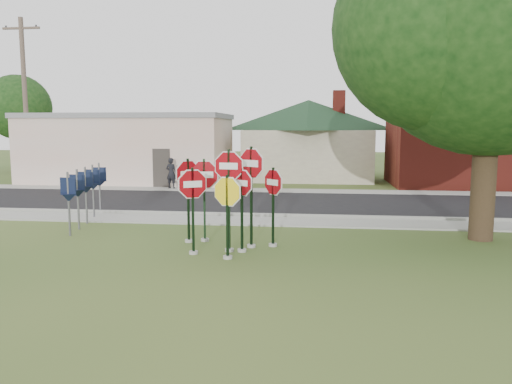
# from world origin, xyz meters

# --- Properties ---
(ground) EXTENTS (120.00, 120.00, 0.00)m
(ground) POSITION_xyz_m (0.00, 0.00, 0.00)
(ground) COLOR #2E4A1C
(ground) RESTS_ON ground
(sidewalk_near) EXTENTS (60.00, 1.60, 0.06)m
(sidewalk_near) POSITION_xyz_m (0.00, 5.50, 0.03)
(sidewalk_near) COLOR gray
(sidewalk_near) RESTS_ON ground
(road) EXTENTS (60.00, 7.00, 0.04)m
(road) POSITION_xyz_m (0.00, 10.00, 0.02)
(road) COLOR black
(road) RESTS_ON ground
(sidewalk_far) EXTENTS (60.00, 1.60, 0.06)m
(sidewalk_far) POSITION_xyz_m (0.00, 14.30, 0.03)
(sidewalk_far) COLOR gray
(sidewalk_far) RESTS_ON ground
(curb) EXTENTS (60.00, 0.20, 0.14)m
(curb) POSITION_xyz_m (0.00, 6.50, 0.07)
(curb) COLOR gray
(curb) RESTS_ON ground
(stop_sign_center) EXTENTS (1.10, 0.24, 2.88)m
(stop_sign_center) POSITION_xyz_m (0.25, 1.17, 1.83)
(stop_sign_center) COLOR gray
(stop_sign_center) RESTS_ON ground
(stop_sign_yellow) EXTENTS (1.00, 0.36, 2.26)m
(stop_sign_yellow) POSITION_xyz_m (0.34, 0.40, 1.36)
(stop_sign_yellow) COLOR gray
(stop_sign_yellow) RESTS_ON ground
(stop_sign_left) EXTENTS (0.95, 0.53, 2.41)m
(stop_sign_left) POSITION_xyz_m (-0.65, 0.77, 1.48)
(stop_sign_left) COLOR gray
(stop_sign_left) RESTS_ON ground
(stop_sign_right) EXTENTS (0.83, 0.56, 2.37)m
(stop_sign_right) POSITION_xyz_m (0.60, 1.16, 1.44)
(stop_sign_right) COLOR gray
(stop_sign_right) RESTS_ON ground
(stop_sign_back_right) EXTENTS (0.98, 0.67, 2.95)m
(stop_sign_back_right) POSITION_xyz_m (0.79, 1.70, 1.90)
(stop_sign_back_right) COLOR gray
(stop_sign_back_right) RESTS_ON ground
(stop_sign_back_left) EXTENTS (1.16, 0.24, 2.56)m
(stop_sign_back_left) POSITION_xyz_m (-0.68, 2.30, 1.60)
(stop_sign_back_left) COLOR gray
(stop_sign_back_left) RESTS_ON ground
(stop_sign_far_right) EXTENTS (0.73, 0.74, 2.34)m
(stop_sign_far_right) POSITION_xyz_m (1.38, 1.89, 1.42)
(stop_sign_far_right) COLOR gray
(stop_sign_far_right) RESTS_ON ground
(stop_sign_far_left) EXTENTS (0.77, 0.80, 2.57)m
(stop_sign_far_left) POSITION_xyz_m (-1.12, 2.12, 1.60)
(stop_sign_far_left) COLOR gray
(stop_sign_far_left) RESTS_ON ground
(route_sign_row) EXTENTS (1.43, 4.63, 2.00)m
(route_sign_row) POSITION_xyz_m (-5.40, 4.50, 1.22)
(route_sign_row) COLOR #59595E
(route_sign_row) RESTS_ON ground
(building_stucco) EXTENTS (12.20, 6.20, 4.20)m
(building_stucco) POSITION_xyz_m (-9.00, 18.00, 2.15)
(building_stucco) COLOR silver
(building_stucco) RESTS_ON ground
(building_house) EXTENTS (11.60, 11.60, 6.20)m
(building_house) POSITION_xyz_m (2.00, 22.00, 3.65)
(building_house) COLOR beige
(building_house) RESTS_ON ground
(building_brick) EXTENTS (10.20, 6.20, 4.75)m
(building_brick) POSITION_xyz_m (12.00, 18.50, 2.40)
(building_brick) COLOR maroon
(building_brick) RESTS_ON ground
(oak_tree) EXTENTS (11.49, 10.89, 10.40)m
(oak_tree) POSITION_xyz_m (7.50, 3.50, 6.45)
(oak_tree) COLOR black
(oak_tree) RESTS_ON ground
(utility_pole_near) EXTENTS (2.20, 0.26, 9.50)m
(utility_pole_near) POSITION_xyz_m (-14.00, 15.20, 4.97)
(utility_pole_near) COLOR #4C3E32
(utility_pole_near) RESTS_ON ground
(bg_tree_left) EXTENTS (4.90, 4.90, 7.35)m
(bg_tree_left) POSITION_xyz_m (-20.00, 24.00, 4.88)
(bg_tree_left) COLOR black
(bg_tree_left) RESTS_ON ground
(pedestrian) EXTENTS (0.68, 0.52, 1.67)m
(pedestrian) POSITION_xyz_m (-5.29, 14.49, 0.90)
(pedestrian) COLOR black
(pedestrian) RESTS_ON sidewalk_far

